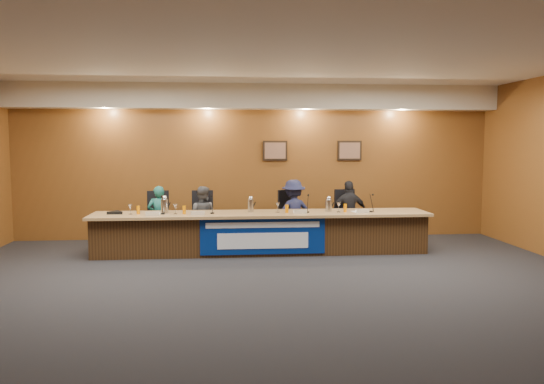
% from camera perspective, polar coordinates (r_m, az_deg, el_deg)
% --- Properties ---
extents(floor, '(10.00, 10.00, 0.00)m').
position_cam_1_polar(floor, '(7.49, 0.12, -10.28)').
color(floor, black).
rests_on(floor, ground).
extents(ceiling, '(10.00, 8.00, 0.04)m').
position_cam_1_polar(ceiling, '(7.31, 0.13, 14.67)').
color(ceiling, silver).
rests_on(ceiling, wall_back).
extents(wall_back, '(10.00, 0.04, 3.20)m').
position_cam_1_polar(wall_back, '(11.21, -1.73, 3.19)').
color(wall_back, brown).
rests_on(wall_back, floor).
extents(soffit, '(10.00, 0.50, 0.50)m').
position_cam_1_polar(soffit, '(10.99, -1.67, 10.19)').
color(soffit, beige).
rests_on(soffit, wall_back).
extents(dais_body, '(6.00, 0.80, 0.70)m').
position_cam_1_polar(dais_body, '(9.75, -1.16, -4.52)').
color(dais_body, '#392311').
rests_on(dais_body, floor).
extents(dais_top, '(6.10, 0.95, 0.05)m').
position_cam_1_polar(dais_top, '(9.64, -1.14, -2.37)').
color(dais_top, '#987448').
rests_on(dais_top, dais_body).
extents(banner, '(2.20, 0.02, 0.65)m').
position_cam_1_polar(banner, '(9.33, -0.98, -4.77)').
color(banner, navy).
rests_on(banner, dais_body).
extents(banner_text_upper, '(2.00, 0.01, 0.10)m').
position_cam_1_polar(banner_text_upper, '(9.29, -0.98, -3.57)').
color(banner_text_upper, silver).
rests_on(banner_text_upper, banner).
extents(banner_text_lower, '(1.60, 0.01, 0.28)m').
position_cam_1_polar(banner_text_lower, '(9.33, -0.97, -5.26)').
color(banner_text_lower, silver).
rests_on(banner_text_lower, banner).
extents(wall_photo_left, '(0.52, 0.04, 0.42)m').
position_cam_1_polar(wall_photo_left, '(11.20, 0.33, 4.47)').
color(wall_photo_left, black).
rests_on(wall_photo_left, wall_back).
extents(wall_photo_right, '(0.52, 0.04, 0.42)m').
position_cam_1_polar(wall_photo_right, '(11.46, 8.34, 4.43)').
color(wall_photo_right, black).
rests_on(wall_photo_right, wall_back).
extents(panelist_a, '(0.45, 0.31, 1.20)m').
position_cam_1_polar(panelist_a, '(10.41, -12.07, -2.62)').
color(panelist_a, '#195A53').
rests_on(panelist_a, floor).
extents(panelist_b, '(0.68, 0.59, 1.18)m').
position_cam_1_polar(panelist_b, '(10.34, -7.52, -2.64)').
color(panelist_b, '#45464A').
rests_on(panelist_b, floor).
extents(panelist_c, '(0.93, 0.67, 1.30)m').
position_cam_1_polar(panelist_c, '(10.41, 2.32, -2.23)').
color(panelist_c, '#181B39').
rests_on(panelist_c, floor).
extents(panelist_d, '(0.76, 0.34, 1.27)m').
position_cam_1_polar(panelist_d, '(10.61, 8.31, -2.21)').
color(panelist_d, black).
rests_on(panelist_d, floor).
extents(office_chair_a, '(0.58, 0.58, 0.08)m').
position_cam_1_polar(office_chair_a, '(10.52, -11.99, -3.19)').
color(office_chair_a, black).
rests_on(office_chair_a, floor).
extents(office_chair_b, '(0.49, 0.49, 0.08)m').
position_cam_1_polar(office_chair_b, '(10.45, -7.49, -3.17)').
color(office_chair_b, black).
rests_on(office_chair_b, floor).
extents(office_chair_c, '(0.62, 0.62, 0.08)m').
position_cam_1_polar(office_chair_c, '(10.53, 2.25, -3.07)').
color(office_chair_c, black).
rests_on(office_chair_c, floor).
extents(office_chair_d, '(0.54, 0.54, 0.08)m').
position_cam_1_polar(office_chair_d, '(10.73, 8.18, -2.97)').
color(office_chair_d, black).
rests_on(office_chair_d, floor).
extents(nameplate_a, '(0.24, 0.08, 0.10)m').
position_cam_1_polar(nameplate_a, '(9.42, -12.74, -2.25)').
color(nameplate_a, white).
rests_on(nameplate_a, dais_top).
extents(microphone_a, '(0.07, 0.07, 0.02)m').
position_cam_1_polar(microphone_a, '(9.60, -11.66, -2.30)').
color(microphone_a, black).
rests_on(microphone_a, dais_top).
extents(juice_glass_a, '(0.06, 0.06, 0.15)m').
position_cam_1_polar(juice_glass_a, '(9.70, -14.20, -1.89)').
color(juice_glass_a, orange).
rests_on(juice_glass_a, dais_top).
extents(water_glass_a, '(0.08, 0.08, 0.18)m').
position_cam_1_polar(water_glass_a, '(9.70, -14.98, -1.82)').
color(water_glass_a, silver).
rests_on(water_glass_a, dais_top).
extents(nameplate_b, '(0.24, 0.08, 0.10)m').
position_cam_1_polar(nameplate_b, '(9.36, -8.02, -2.22)').
color(nameplate_b, white).
rests_on(nameplate_b, dais_top).
extents(microphone_b, '(0.07, 0.07, 0.02)m').
position_cam_1_polar(microphone_b, '(9.54, -6.44, -2.27)').
color(microphone_b, black).
rests_on(microphone_b, dais_top).
extents(juice_glass_b, '(0.06, 0.06, 0.15)m').
position_cam_1_polar(juice_glass_b, '(9.55, -9.42, -1.91)').
color(juice_glass_b, orange).
rests_on(juice_glass_b, dais_top).
extents(water_glass_b, '(0.08, 0.08, 0.18)m').
position_cam_1_polar(water_glass_b, '(9.57, -10.35, -1.82)').
color(water_glass_b, silver).
rests_on(water_glass_b, dais_top).
extents(nameplate_c, '(0.24, 0.08, 0.10)m').
position_cam_1_polar(nameplate_c, '(9.46, 3.07, -2.10)').
color(nameplate_c, white).
rests_on(nameplate_c, dais_top).
extents(microphone_c, '(0.07, 0.07, 0.02)m').
position_cam_1_polar(microphone_c, '(9.64, 3.82, -2.17)').
color(microphone_c, black).
rests_on(microphone_c, dais_top).
extents(juice_glass_c, '(0.06, 0.06, 0.15)m').
position_cam_1_polar(juice_glass_c, '(9.58, 1.60, -1.82)').
color(juice_glass_c, orange).
rests_on(juice_glass_c, dais_top).
extents(water_glass_c, '(0.08, 0.08, 0.18)m').
position_cam_1_polar(water_glass_c, '(9.62, 0.62, -1.69)').
color(water_glass_c, silver).
rests_on(water_glass_c, dais_top).
extents(nameplate_d, '(0.24, 0.08, 0.10)m').
position_cam_1_polar(nameplate_d, '(9.68, 9.75, -1.99)').
color(nameplate_d, white).
rests_on(nameplate_d, dais_top).
extents(microphone_d, '(0.07, 0.07, 0.02)m').
position_cam_1_polar(microphone_d, '(9.87, 10.61, -2.07)').
color(microphone_d, black).
rests_on(microphone_d, dais_top).
extents(juice_glass_d, '(0.06, 0.06, 0.15)m').
position_cam_1_polar(juice_glass_d, '(9.78, 7.87, -1.72)').
color(juice_glass_d, orange).
rests_on(juice_glass_d, dais_top).
extents(water_glass_d, '(0.08, 0.08, 0.18)m').
position_cam_1_polar(water_glass_d, '(9.74, 7.18, -1.65)').
color(water_glass_d, silver).
rests_on(water_glass_d, dais_top).
extents(carafe_left, '(0.13, 0.13, 0.25)m').
position_cam_1_polar(carafe_left, '(9.71, -11.48, -1.52)').
color(carafe_left, silver).
rests_on(carafe_left, dais_top).
extents(carafe_mid, '(0.11, 0.11, 0.24)m').
position_cam_1_polar(carafe_mid, '(9.69, -2.31, -1.47)').
color(carafe_mid, silver).
rests_on(carafe_mid, dais_top).
extents(carafe_right, '(0.12, 0.12, 0.22)m').
position_cam_1_polar(carafe_right, '(9.80, 6.11, -1.47)').
color(carafe_right, silver).
rests_on(carafe_right, dais_top).
extents(speakerphone, '(0.32, 0.32, 0.05)m').
position_cam_1_polar(speakerphone, '(9.85, -16.48, -2.13)').
color(speakerphone, black).
rests_on(speakerphone, dais_top).
extents(paper_stack, '(0.26, 0.33, 0.01)m').
position_cam_1_polar(paper_stack, '(9.83, 9.34, -2.12)').
color(paper_stack, white).
rests_on(paper_stack, dais_top).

